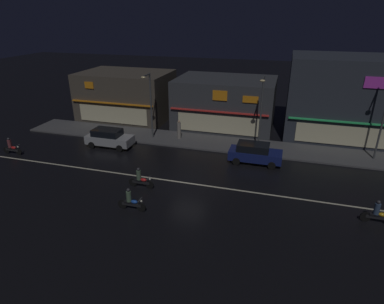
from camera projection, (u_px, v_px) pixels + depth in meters
The scene contains 16 objects.
ground_plane at pixel (188, 183), 23.65m from camera, with size 140.00×140.00×0.00m, color black.
lane_divider_stripe at pixel (188, 183), 23.64m from camera, with size 36.89×0.16×0.01m, color beige.
sidewalk_far at pixel (213, 143), 30.83m from camera, with size 38.83×3.91×0.14m, color #4C4C4F.
storefront_left_block at pixel (344, 97), 31.44m from camera, with size 10.51×7.87×7.82m.
storefront_center_block at pixel (225, 103), 34.74m from camera, with size 10.30×7.38×5.19m.
storefront_right_block at pixel (127, 95), 37.60m from camera, with size 10.05×7.14×5.34m.
streetlamp_west at pixel (150, 100), 30.33m from camera, with size 0.44×1.64×6.31m.
streetlamp_mid at pixel (261, 107), 27.80m from camera, with size 0.44×1.64×6.54m.
pedestrian_on_sidewalk at pixel (179, 130), 31.44m from camera, with size 0.36×0.36×1.83m.
parked_car_near_kerb at pixel (109, 138), 29.85m from camera, with size 4.30×1.98×1.67m.
parked_car_trailing at pixel (255, 153), 26.60m from camera, with size 4.30×1.98×1.67m.
motorcycle_lead at pixel (131, 201), 20.24m from camera, with size 1.90×0.60×1.52m.
motorcycle_following at pixel (140, 179), 22.88m from camera, with size 1.90×0.60×1.52m.
motorcycle_opposite_lane at pixel (11, 147), 28.33m from camera, with size 1.90×0.60×1.52m.
motorcycle_trailing_far at pixel (378, 214), 18.95m from camera, with size 1.90×0.60×1.52m.
traffic_cone at pixel (255, 156), 27.39m from camera, with size 0.36×0.36×0.55m, color orange.
Camera 1 is at (6.10, -19.89, 11.48)m, focal length 30.18 mm.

